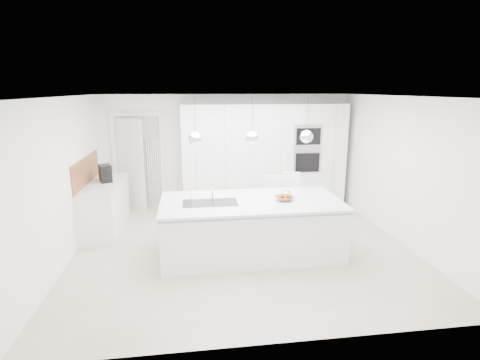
{
  "coord_description": "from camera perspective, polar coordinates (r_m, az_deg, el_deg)",
  "views": [
    {
      "loc": [
        -0.84,
        -5.84,
        2.62
      ],
      "look_at": [
        0.0,
        0.3,
        1.1
      ],
      "focal_mm": 28.0,
      "sensor_mm": 36.0,
      "label": 1
    }
  ],
  "objects": [
    {
      "name": "floor",
      "position": [
        6.45,
        0.37,
        -10.17
      ],
      "size": [
        5.5,
        5.5,
        0.0
      ],
      "primitive_type": "plane",
      "color": "#BCAD97",
      "rests_on": "ground"
    },
    {
      "name": "wall_back",
      "position": [
        8.49,
        -2.02,
        4.49
      ],
      "size": [
        5.5,
        0.0,
        5.5
      ],
      "primitive_type": "plane",
      "rotation": [
        1.57,
        0.0,
        0.0
      ],
      "color": "white",
      "rests_on": "ground"
    },
    {
      "name": "wall_left",
      "position": [
        6.29,
        -25.25,
        -0.13
      ],
      "size": [
        0.0,
        5.0,
        5.0
      ],
      "primitive_type": "plane",
      "rotation": [
        1.57,
        0.0,
        1.57
      ],
      "color": "white",
      "rests_on": "ground"
    },
    {
      "name": "ceiling",
      "position": [
        5.9,
        0.4,
        12.62
      ],
      "size": [
        5.5,
        5.5,
        0.0
      ],
      "primitive_type": "plane",
      "rotation": [
        3.14,
        0.0,
        0.0
      ],
      "color": "white",
      "rests_on": "wall_back"
    },
    {
      "name": "tall_cabinets",
      "position": [
        8.33,
        3.69,
        3.59
      ],
      "size": [
        3.6,
        0.6,
        2.3
      ],
      "primitive_type": "cube",
      "color": "white",
      "rests_on": "floor"
    },
    {
      "name": "oven_stack",
      "position": [
        8.23,
        10.31,
        4.68
      ],
      "size": [
        0.62,
        0.04,
        1.05
      ],
      "primitive_type": null,
      "color": "#A5A5A8",
      "rests_on": "tall_cabinets"
    },
    {
      "name": "doorway_frame",
      "position": [
        8.53,
        -15.14,
        2.52
      ],
      "size": [
        1.11,
        0.08,
        2.13
      ],
      "primitive_type": null,
      "color": "white",
      "rests_on": "floor"
    },
    {
      "name": "hallway_door",
      "position": [
        8.52,
        -16.84,
        2.26
      ],
      "size": [
        0.76,
        0.38,
        2.0
      ],
      "primitive_type": "cube",
      "rotation": [
        0.0,
        0.0,
        -0.44
      ],
      "color": "white",
      "rests_on": "floor"
    },
    {
      "name": "radiator",
      "position": [
        8.52,
        -12.94,
        1.44
      ],
      "size": [
        0.32,
        0.04,
        1.4
      ],
      "primitive_type": null,
      "color": "white",
      "rests_on": "floor"
    },
    {
      "name": "left_base_cabinets",
      "position": [
        7.54,
        -19.8,
        -3.94
      ],
      "size": [
        0.6,
        1.8,
        0.86
      ],
      "primitive_type": "cube",
      "color": "white",
      "rests_on": "floor"
    },
    {
      "name": "left_worktop",
      "position": [
        7.43,
        -20.08,
        -0.62
      ],
      "size": [
        0.62,
        1.82,
        0.04
      ],
      "primitive_type": "cube",
      "color": "white",
      "rests_on": "left_base_cabinets"
    },
    {
      "name": "oak_backsplash",
      "position": [
        7.44,
        -22.42,
        1.33
      ],
      "size": [
        0.02,
        1.8,
        0.5
      ],
      "primitive_type": "cube",
      "color": "#8F5B3A",
      "rests_on": "wall_left"
    },
    {
      "name": "island_base",
      "position": [
        6.03,
        1.73,
        -7.52
      ],
      "size": [
        2.8,
        1.2,
        0.86
      ],
      "primitive_type": "cube",
      "color": "white",
      "rests_on": "floor"
    },
    {
      "name": "island_worktop",
      "position": [
        5.93,
        1.68,
        -3.29
      ],
      "size": [
        2.84,
        1.4,
        0.04
      ],
      "primitive_type": "cube",
      "color": "white",
      "rests_on": "island_base"
    },
    {
      "name": "island_sink",
      "position": [
        5.83,
        -4.57,
        -4.24
      ],
      "size": [
        0.84,
        0.44,
        0.18
      ],
      "primitive_type": null,
      "color": "#3F3F42",
      "rests_on": "island_worktop"
    },
    {
      "name": "island_tap",
      "position": [
        5.96,
        -4.25,
        -1.53
      ],
      "size": [
        0.02,
        0.02,
        0.3
      ],
      "primitive_type": "cylinder",
      "color": "white",
      "rests_on": "island_worktop"
    },
    {
      "name": "pendant_left",
      "position": [
        5.58,
        -6.85,
        6.29
      ],
      "size": [
        0.2,
        0.2,
        0.2
      ],
      "primitive_type": "sphere",
      "color": "white",
      "rests_on": "ceiling"
    },
    {
      "name": "pendant_mid",
      "position": [
        5.66,
        1.84,
        6.48
      ],
      "size": [
        0.2,
        0.2,
        0.2
      ],
      "primitive_type": "sphere",
      "color": "white",
      "rests_on": "ceiling"
    },
    {
      "name": "pendant_right",
      "position": [
        5.86,
        10.11,
        6.52
      ],
      "size": [
        0.2,
        0.2,
        0.2
      ],
      "primitive_type": "sphere",
      "color": "white",
      "rests_on": "ceiling"
    },
    {
      "name": "fruit_bowl",
      "position": [
        5.94,
        6.76,
        -2.8
      ],
      "size": [
        0.32,
        0.32,
        0.07
      ],
      "primitive_type": "imported",
      "rotation": [
        0.0,
        0.0,
        0.16
      ],
      "color": "#8F5B3A",
      "rests_on": "island_worktop"
    },
    {
      "name": "espresso_machine",
      "position": [
        7.5,
        -19.84,
        0.98
      ],
      "size": [
        0.3,
        0.35,
        0.32
      ],
      "primitive_type": "cube",
      "rotation": [
        0.0,
        0.0,
        0.39
      ],
      "color": "black",
      "rests_on": "left_worktop"
    },
    {
      "name": "bar_stool_left",
      "position": [
        6.95,
        5.31,
        -3.84
      ],
      "size": [
        0.41,
        0.52,
        1.05
      ],
      "primitive_type": null,
      "rotation": [
        0.0,
        0.0,
        -0.14
      ],
      "color": "white",
      "rests_on": "floor"
    },
    {
      "name": "bar_stool_right",
      "position": [
        7.08,
        7.98,
        -3.4
      ],
      "size": [
        0.51,
        0.59,
        1.09
      ],
      "primitive_type": null,
      "rotation": [
        0.0,
        0.0,
        -0.34
      ],
      "color": "white",
      "rests_on": "floor"
    },
    {
      "name": "apple_a",
      "position": [
        5.92,
        7.41,
        -2.53
      ],
      "size": [
        0.08,
        0.08,
        0.08
      ],
      "primitive_type": "sphere",
      "color": "maroon",
      "rests_on": "fruit_bowl"
    },
    {
      "name": "apple_b",
      "position": [
        5.95,
        6.52,
        -2.43
      ],
      "size": [
        0.08,
        0.08,
        0.08
      ],
      "primitive_type": "sphere",
      "color": "maroon",
      "rests_on": "fruit_bowl"
    },
    {
      "name": "banana_bunch",
      "position": [
        5.93,
        6.91,
        -2.04
      ],
      "size": [
        0.23,
        0.17,
        0.21
      ],
      "primitive_type": "torus",
      "rotation": [
        1.22,
        0.0,
        0.35
      ],
      "color": "gold",
      "rests_on": "fruit_bowl"
    }
  ]
}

